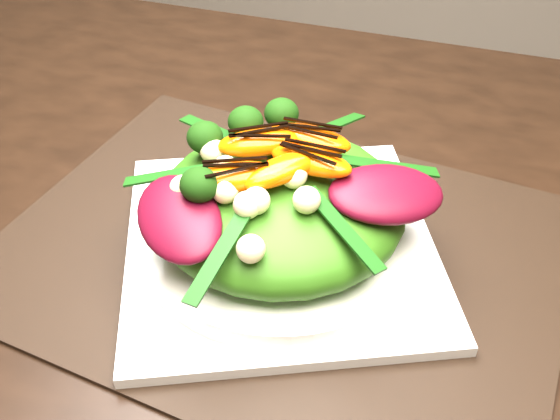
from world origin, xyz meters
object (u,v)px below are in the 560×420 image
(placemat, at_px, (280,250))
(salad_bowl, at_px, (280,232))
(dining_table, at_px, (451,334))
(orange_segment, at_px, (263,145))
(lettuce_mound, at_px, (280,204))
(plate_base, at_px, (280,244))

(placemat, relative_size, salad_bowl, 1.98)
(dining_table, height_order, orange_segment, dining_table)
(orange_segment, bearing_deg, dining_table, -14.21)
(lettuce_mound, height_order, orange_segment, orange_segment)
(placemat, xyz_separation_m, salad_bowl, (0.00, 0.00, 0.02))
(lettuce_mound, relative_size, orange_segment, 3.02)
(plate_base, height_order, lettuce_mound, lettuce_mound)
(dining_table, relative_size, orange_segment, 25.11)
(dining_table, bearing_deg, lettuce_mound, 170.33)
(placemat, height_order, plate_base, plate_base)
(dining_table, relative_size, placemat, 3.62)
(placemat, distance_m, lettuce_mound, 0.05)
(placemat, xyz_separation_m, lettuce_mound, (0.00, 0.00, 0.05))
(orange_segment, bearing_deg, lettuce_mound, -40.96)
(plate_base, bearing_deg, orange_segment, 139.04)
(dining_table, xyz_separation_m, lettuce_mound, (-0.14, 0.02, 0.07))
(placemat, distance_m, orange_segment, 0.09)
(lettuce_mound, distance_m, orange_segment, 0.05)
(dining_table, height_order, placemat, dining_table)
(dining_table, xyz_separation_m, plate_base, (-0.14, 0.02, 0.03))
(placemat, bearing_deg, dining_table, -9.67)
(dining_table, distance_m, plate_base, 0.15)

